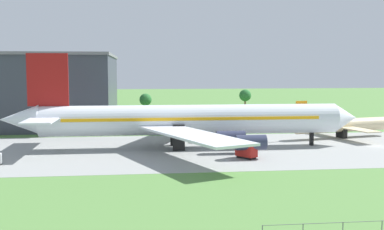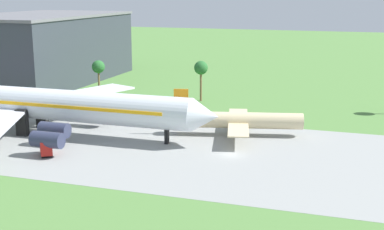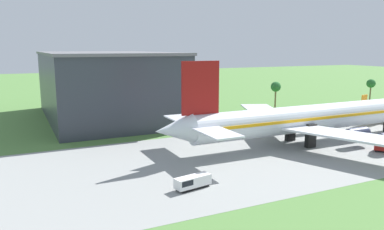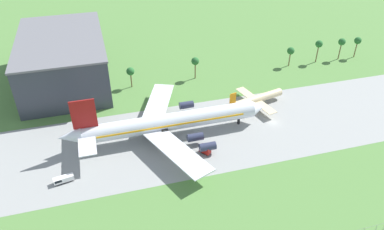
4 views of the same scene
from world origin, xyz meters
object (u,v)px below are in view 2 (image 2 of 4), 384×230
Objects in this scene: jet_airliner at (39,104)px; regional_aircraft at (238,120)px; catering_van at (46,147)px; terminal_building at (40,48)px.

jet_airliner reaches higher than regional_aircraft.
jet_airliner is at bearing -165.35° from regional_aircraft.
jet_airliner reaches higher than catering_van.
regional_aircraft is at bearing 14.65° from jet_airliner.
regional_aircraft reaches higher than catering_van.
catering_van is 82.54m from terminal_building.
terminal_building is at bearing 122.96° from jet_airliner.
regional_aircraft is 5.89× the size of catering_van.
terminal_building reaches higher than catering_van.
jet_airliner is 65.53m from terminal_building.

